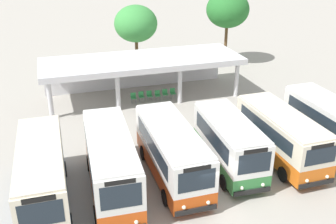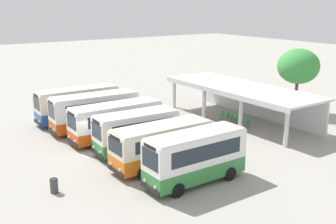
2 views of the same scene
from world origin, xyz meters
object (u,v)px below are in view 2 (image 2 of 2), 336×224
(city_bus_fifth_blue, at_px, (162,144))
(city_bus_second_in_row, at_px, (94,111))
(city_bus_fourth_amber, at_px, (136,131))
(waiting_chair_second_from_end, at_px, (227,116))
(city_bus_nearest_orange, at_px, (77,103))
(waiting_chair_end_by_column, at_px, (222,114))
(waiting_chair_fifth_seat, at_px, (242,121))
(city_bus_middle_cream, at_px, (116,120))
(waiting_chair_far_end_seat, at_px, (248,123))
(litter_bin_apron, at_px, (54,186))
(waiting_chair_middle_seat, at_px, (232,118))
(city_bus_far_end_green, at_px, (195,156))
(waiting_chair_fourth_seat, at_px, (236,119))

(city_bus_fifth_blue, bearing_deg, city_bus_second_in_row, -178.44)
(city_bus_second_in_row, height_order, city_bus_fourth_amber, city_bus_second_in_row)
(waiting_chair_second_from_end, bearing_deg, city_bus_fourth_amber, -78.13)
(city_bus_nearest_orange, height_order, city_bus_fifth_blue, city_bus_nearest_orange)
(waiting_chair_end_by_column, bearing_deg, waiting_chair_fifth_seat, 0.45)
(city_bus_second_in_row, relative_size, city_bus_middle_cream, 1.01)
(waiting_chair_far_end_seat, xyz_separation_m, litter_bin_apron, (2.93, -19.26, -0.07))
(waiting_chair_second_from_end, height_order, waiting_chair_middle_seat, same)
(city_bus_nearest_orange, distance_m, city_bus_second_in_row, 3.49)
(litter_bin_apron, bearing_deg, city_bus_nearest_orange, 152.11)
(waiting_chair_far_end_seat, bearing_deg, city_bus_middle_cream, -108.22)
(city_bus_fourth_amber, relative_size, waiting_chair_middle_seat, 7.71)
(city_bus_far_end_green, bearing_deg, city_bus_nearest_orange, -177.83)
(city_bus_nearest_orange, bearing_deg, city_bus_fifth_blue, 1.86)
(waiting_chair_end_by_column, height_order, waiting_chair_fourth_seat, same)
(city_bus_second_in_row, bearing_deg, city_bus_far_end_green, 2.02)
(waiting_chair_middle_seat, distance_m, waiting_chair_far_end_seat, 2.06)
(city_bus_second_in_row, relative_size, litter_bin_apron, 8.82)
(waiting_chair_fifth_seat, bearing_deg, waiting_chair_second_from_end, 178.59)
(waiting_chair_middle_seat, height_order, waiting_chair_fourth_seat, same)
(city_bus_second_in_row, xyz_separation_m, waiting_chair_far_end_seat, (7.28, 11.84, -1.31))
(city_bus_nearest_orange, bearing_deg, city_bus_second_in_row, 2.76)
(city_bus_middle_cream, xyz_separation_m, waiting_chair_end_by_column, (0.35, 11.49, -1.21))
(waiting_chair_end_by_column, height_order, waiting_chair_second_from_end, same)
(city_bus_middle_cream, bearing_deg, city_bus_far_end_green, 0.97)
(waiting_chair_fifth_seat, bearing_deg, city_bus_fifth_blue, -71.48)
(city_bus_fifth_blue, bearing_deg, waiting_chair_fourth_seat, 111.68)
(city_bus_second_in_row, distance_m, city_bus_middle_cream, 3.50)
(waiting_chair_fourth_seat, bearing_deg, waiting_chair_second_from_end, 174.38)
(city_bus_fifth_blue, xyz_separation_m, waiting_chair_middle_seat, (-5.24, 11.56, -1.17))
(waiting_chair_fourth_seat, bearing_deg, city_bus_nearest_orange, -128.24)
(city_bus_second_in_row, relative_size, waiting_chair_middle_seat, 9.23)
(city_bus_fourth_amber, height_order, waiting_chair_second_from_end, city_bus_fourth_amber)
(city_bus_fourth_amber, relative_size, waiting_chair_far_end_seat, 7.71)
(waiting_chair_end_by_column, distance_m, waiting_chair_second_from_end, 0.69)
(city_bus_middle_cream, bearing_deg, city_bus_fourth_amber, -1.18)
(waiting_chair_second_from_end, relative_size, waiting_chair_far_end_seat, 1.00)
(waiting_chair_fourth_seat, xyz_separation_m, litter_bin_apron, (4.31, -19.15, -0.07))
(city_bus_fifth_blue, relative_size, waiting_chair_far_end_seat, 8.65)
(waiting_chair_second_from_end, relative_size, litter_bin_apron, 0.96)
(city_bus_fourth_amber, distance_m, waiting_chair_end_by_column, 12.04)
(city_bus_middle_cream, xyz_separation_m, city_bus_far_end_green, (10.45, 0.18, 0.13))
(waiting_chair_fifth_seat, distance_m, waiting_chair_far_end_seat, 0.69)
(waiting_chair_second_from_end, height_order, waiting_chair_far_end_seat, same)
(city_bus_nearest_orange, height_order, waiting_chair_end_by_column, city_bus_nearest_orange)
(waiting_chair_fifth_seat, height_order, waiting_chair_far_end_seat, same)
(city_bus_second_in_row, xyz_separation_m, waiting_chair_middle_seat, (5.21, 11.85, -1.31))
(waiting_chair_far_end_seat, bearing_deg, city_bus_fifth_blue, -74.63)
(city_bus_nearest_orange, bearing_deg, city_bus_fourth_amber, 2.26)
(city_bus_second_in_row, height_order, city_bus_far_end_green, city_bus_far_end_green)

